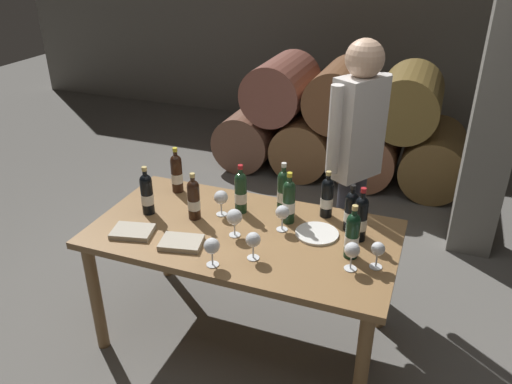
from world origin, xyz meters
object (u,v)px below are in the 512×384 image
wine_bottle_9 (194,199)px  wine_bottle_6 (147,193)px  sommelier_presenting (356,148)px  serving_plate (317,234)px  wine_glass_6 (282,213)px  wine_bottle_0 (289,201)px  wine_glass_1 (212,247)px  wine_glass_2 (253,240)px  wine_bottle_3 (283,191)px  wine_glass_0 (221,198)px  wine_bottle_5 (352,235)px  wine_bottle_8 (327,197)px  wine_bottle_4 (361,218)px  wine_glass_4 (234,217)px  tasting_notebook (181,243)px  dining_table (244,245)px  wine_bottle_2 (351,211)px  wine_bottle_7 (177,173)px  wine_glass_5 (378,250)px  leather_ledger (133,232)px  wine_glass_3 (352,251)px  wine_bottle_1 (241,192)px

wine_bottle_9 → wine_bottle_6: bearing=-171.2°
sommelier_presenting → serving_plate: bearing=-96.3°
wine_glass_6 → serving_plate: size_ratio=0.63×
wine_bottle_0 → wine_glass_1: (-0.22, -0.55, -0.02)m
wine_glass_2 → serving_plate: size_ratio=0.63×
sommelier_presenting → wine_bottle_3: bearing=-126.6°
wine_bottle_3 → wine_glass_0: bearing=-151.5°
wine_bottle_3 → wine_bottle_6: (-0.74, -0.31, -0.00)m
wine_bottle_5 → wine_bottle_8: (-0.22, 0.37, -0.00)m
wine_bottle_4 → wine_glass_1: wine_bottle_4 is taller
wine_glass_1 → wine_glass_4: size_ratio=0.96×
wine_glass_2 → tasting_notebook: bearing=-177.2°
wine_glass_6 → wine_bottle_8: bearing=51.8°
dining_table → wine_bottle_0: 0.36m
wine_bottle_2 → tasting_notebook: bearing=-149.4°
wine_glass_4 → tasting_notebook: (-0.23, -0.19, -0.10)m
wine_bottle_6 → wine_bottle_7: bearing=85.6°
sommelier_presenting → wine_bottle_0: bearing=-115.1°
wine_bottle_8 → wine_glass_1: 0.80m
wine_bottle_4 → wine_bottle_5: (-0.01, -0.18, -0.01)m
wine_bottle_2 → wine_bottle_0: bearing=-173.5°
wine_bottle_9 → wine_glass_5: bearing=-6.4°
wine_bottle_7 → wine_glass_6: wine_bottle_7 is taller
leather_ledger → wine_bottle_5: bearing=-2.8°
wine_bottle_8 → wine_glass_0: wine_bottle_8 is taller
wine_bottle_5 → wine_glass_1: size_ratio=1.92×
wine_bottle_7 → wine_glass_6: (0.78, -0.22, -0.02)m
wine_glass_3 → leather_ledger: wine_glass_3 is taller
wine_bottle_6 → serving_plate: bearing=6.7°
wine_glass_1 → dining_table: bearing=86.5°
wine_bottle_9 → wine_glass_6: 0.52m
wine_bottle_0 → sommelier_presenting: sommelier_presenting is taller
wine_glass_2 → tasting_notebook: 0.41m
wine_bottle_3 → wine_glass_6: 0.22m
wine_glass_1 → wine_bottle_8: bearing=59.2°
serving_plate → wine_bottle_9: bearing=-174.1°
wine_bottle_5 → wine_glass_5: wine_bottle_5 is taller
leather_ledger → tasting_notebook: bearing=-13.7°
wine_glass_0 → serving_plate: (0.58, -0.02, -0.10)m
wine_glass_4 → leather_ledger: size_ratio=0.73×
wine_bottle_7 → wine_glass_4: wine_bottle_7 is taller
wine_bottle_1 → wine_glass_5: bearing=-18.7°
wine_bottle_6 → sommelier_presenting: bearing=35.3°
wine_bottle_1 → wine_bottle_9: 0.28m
wine_bottle_2 → wine_bottle_7: 1.13m
wine_bottle_1 → wine_glass_6: bearing=-21.0°
wine_bottle_6 → tasting_notebook: bearing=-34.6°
wine_glass_1 → sommelier_presenting: size_ratio=0.09×
wine_glass_0 → leather_ledger: (-0.37, -0.37, -0.10)m
wine_glass_1 → wine_glass_2: bearing=37.1°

